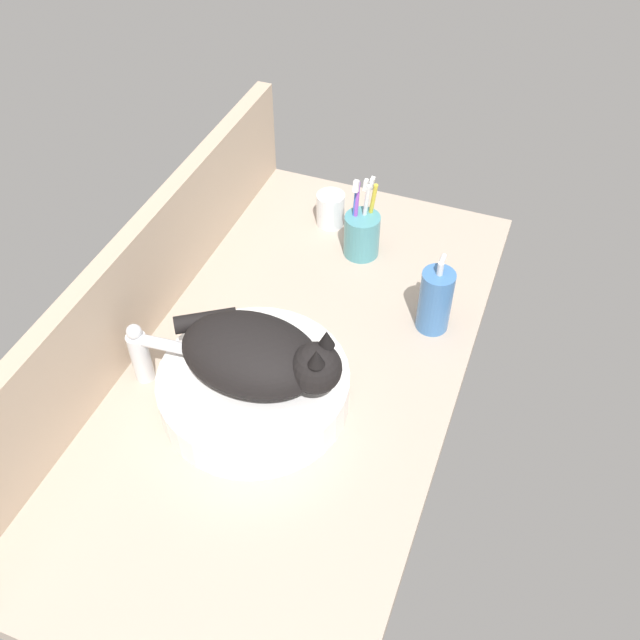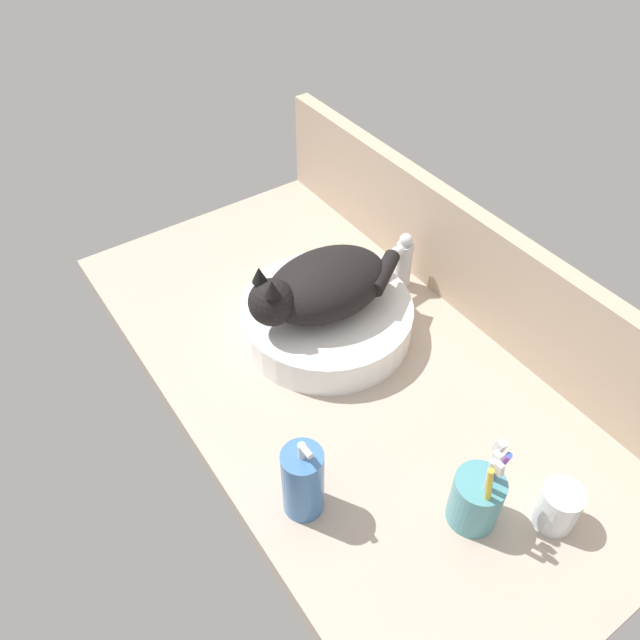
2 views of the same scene
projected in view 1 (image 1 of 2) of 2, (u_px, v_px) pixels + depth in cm
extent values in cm
cube|color=#B2A08E|center=(288.00, 373.00, 136.73)|extent=(120.40, 63.74, 4.00)
cube|color=tan|center=(139.00, 283.00, 134.49)|extent=(120.40, 3.60, 23.21)
cylinder|color=white|center=(254.00, 388.00, 127.13)|extent=(34.07, 34.07, 6.98)
ellipsoid|color=black|center=(251.00, 354.00, 120.71)|extent=(17.34, 25.23, 11.00)
sphere|color=black|center=(316.00, 368.00, 116.57)|extent=(8.80, 8.80, 8.80)
cone|color=black|center=(327.00, 338.00, 113.89)|extent=(2.80, 2.80, 3.20)
cone|color=black|center=(316.00, 357.00, 111.03)|extent=(2.80, 2.80, 3.20)
cylinder|color=black|center=(206.00, 321.00, 125.58)|extent=(8.75, 10.93, 3.20)
cylinder|color=silver|center=(141.00, 357.00, 129.57)|extent=(3.60, 3.60, 11.00)
cylinder|color=silver|center=(162.00, 344.00, 125.17)|extent=(3.24, 10.18, 2.20)
sphere|color=silver|center=(134.00, 332.00, 124.78)|extent=(2.80, 2.80, 2.80)
cylinder|color=#3F72B2|center=(435.00, 301.00, 137.91)|extent=(6.49, 6.49, 13.73)
cylinder|color=silver|center=(440.00, 269.00, 132.01)|extent=(1.20, 1.20, 2.80)
cylinder|color=silver|center=(443.00, 259.00, 131.79)|extent=(2.20, 1.00, 1.00)
cylinder|color=teal|center=(362.00, 235.00, 155.08)|extent=(7.77, 7.77, 9.86)
cylinder|color=white|center=(364.00, 218.00, 152.92)|extent=(0.94, 2.38, 17.02)
cube|color=white|center=(366.00, 185.00, 146.84)|extent=(1.21, 1.01, 2.46)
cylinder|color=purple|center=(355.00, 220.00, 152.51)|extent=(4.42, 1.33, 16.83)
cube|color=white|center=(357.00, 186.00, 146.44)|extent=(1.68, 0.86, 2.62)
cylinder|color=blue|center=(354.00, 219.00, 152.67)|extent=(4.08, 1.01, 16.87)
cube|color=white|center=(355.00, 186.00, 146.60)|extent=(1.63, 0.82, 2.59)
cylinder|color=yellow|center=(370.00, 215.00, 153.52)|extent=(1.74, 2.96, 17.01)
cube|color=white|center=(372.00, 182.00, 147.44)|extent=(1.32, 1.09, 2.54)
cylinder|color=white|center=(331.00, 209.00, 163.24)|extent=(6.46, 6.46, 7.90)
cylinder|color=silver|center=(331.00, 215.00, 164.41)|extent=(5.69, 5.69, 4.62)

